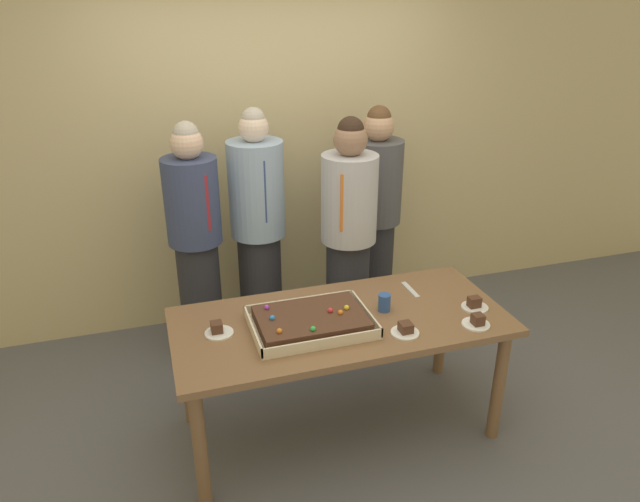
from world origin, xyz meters
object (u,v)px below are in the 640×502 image
at_px(cake_server_utensil, 410,290).
at_px(person_far_right_suit, 348,240).
at_px(person_serving_front, 375,217).
at_px(person_green_shirt_behind, 258,230).
at_px(plated_slice_far_right, 477,322).
at_px(plated_slice_near_right, 218,330).
at_px(person_striped_tie_right, 196,244).
at_px(party_table, 341,333).
at_px(drink_cup_nearest, 384,303).
at_px(sheet_cake, 311,321).
at_px(plated_slice_far_left, 474,305).
at_px(plated_slice_near_left, 405,330).

distance_m(cake_server_utensil, person_far_right_suit, 0.61).
xyz_separation_m(person_serving_front, person_green_shirt_behind, (-0.89, -0.04, 0.02)).
height_order(plated_slice_far_right, person_far_right_suit, person_far_right_suit).
bearing_deg(cake_server_utensil, plated_slice_near_right, -173.21).
bearing_deg(person_far_right_suit, person_serving_front, 169.75).
bearing_deg(person_striped_tie_right, cake_server_utensil, 30.37).
xyz_separation_m(party_table, drink_cup_nearest, (0.26, 0.01, 0.14)).
height_order(sheet_cake, cake_server_utensil, sheet_cake).
distance_m(plated_slice_near_right, plated_slice_far_left, 1.43).
height_order(plated_slice_near_right, plated_slice_far_right, plated_slice_far_right).
relative_size(plated_slice_near_right, drink_cup_nearest, 1.50).
distance_m(sheet_cake, plated_slice_far_left, 0.94).
xyz_separation_m(person_serving_front, person_far_right_suit, (-0.35, -0.38, 0.01)).
relative_size(plated_slice_far_left, drink_cup_nearest, 1.50).
distance_m(person_green_shirt_behind, person_striped_tie_right, 0.45).
height_order(sheet_cake, person_striped_tie_right, person_striped_tie_right).
height_order(plated_slice_far_right, person_striped_tie_right, person_striped_tie_right).
relative_size(person_green_shirt_behind, person_striped_tie_right, 1.03).
distance_m(party_table, plated_slice_far_right, 0.73).
bearing_deg(party_table, plated_slice_near_left, -41.89).
xyz_separation_m(party_table, plated_slice_near_right, (-0.66, 0.05, 0.11)).
height_order(party_table, sheet_cake, sheet_cake).
relative_size(drink_cup_nearest, cake_server_utensil, 0.50).
height_order(plated_slice_near_left, plated_slice_far_left, plated_slice_far_left).
xyz_separation_m(party_table, person_serving_front, (0.66, 1.13, 0.20)).
bearing_deg(plated_slice_near_left, person_striped_tie_right, 126.92).
bearing_deg(plated_slice_far_right, plated_slice_near_left, 174.03).
height_order(plated_slice_far_right, drink_cup_nearest, drink_cup_nearest).
xyz_separation_m(party_table, person_green_shirt_behind, (-0.22, 1.09, 0.22)).
relative_size(drink_cup_nearest, person_green_shirt_behind, 0.06).
distance_m(party_table, cake_server_utensil, 0.55).
xyz_separation_m(plated_slice_near_left, plated_slice_far_right, (0.40, -0.04, 0.00)).
distance_m(plated_slice_far_left, person_green_shirt_behind, 1.55).
height_order(party_table, person_serving_front, person_serving_front).
height_order(person_striped_tie_right, person_far_right_suit, person_far_right_suit).
bearing_deg(person_serving_front, cake_server_utensil, 26.47).
bearing_deg(person_far_right_suit, drink_cup_nearest, 28.07).
bearing_deg(person_serving_front, person_striped_tie_right, -48.22).
bearing_deg(plated_slice_near_right, plated_slice_near_left, -17.34).
relative_size(sheet_cake, person_striped_tie_right, 0.38).
bearing_deg(party_table, person_green_shirt_behind, 101.61).
bearing_deg(person_green_shirt_behind, plated_slice_near_left, 18.18).
bearing_deg(person_striped_tie_right, sheet_cake, -0.01).
xyz_separation_m(plated_slice_near_right, drink_cup_nearest, (0.92, -0.04, 0.03)).
xyz_separation_m(plated_slice_far_left, plated_slice_far_right, (-0.09, -0.17, -0.00)).
bearing_deg(plated_slice_near_left, drink_cup_nearest, 92.36).
bearing_deg(drink_cup_nearest, person_far_right_suit, 85.86).
bearing_deg(drink_cup_nearest, cake_server_utensil, 35.33).
distance_m(plated_slice_near_left, plated_slice_near_right, 0.98).
height_order(plated_slice_near_right, cake_server_utensil, plated_slice_near_right).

